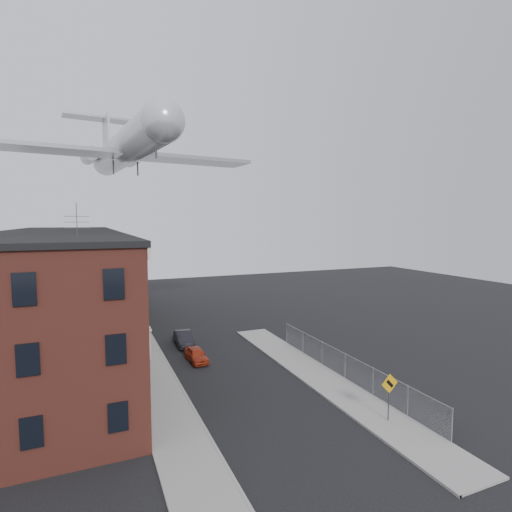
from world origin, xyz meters
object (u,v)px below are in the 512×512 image
Objects in this scene: warning_sign at (389,390)px; utility_pole at (138,296)px; car_near at (196,355)px; car_mid at (184,338)px; car_far at (141,307)px; airplane at (126,148)px; street_tree at (131,291)px.

warning_sign is 22.25m from utility_pole.
utility_pole reaches higher than warning_sign.
car_near is 4.50m from car_mid.
car_mid is (-7.40, 18.19, -1.24)m from warning_sign.
warning_sign is 19.68m from car_mid.
car_far is 0.14× the size of airplane.
car_far is (-1.80, 15.80, -0.08)m from car_mid.
utility_pole is 15.50m from airplane.
airplane is at bearing 104.87° from car_near.
street_tree is 6.05m from car_far.
airplane reaches higher than utility_pole.
car_mid is at bearing -12.40° from utility_pole.
airplane is at bearing 90.25° from utility_pole.
car_mid is (0.00, 4.50, 0.08)m from car_near.
utility_pole is 1.73× the size of street_tree.
utility_pole is 10.00m from street_tree.
car_mid is at bearing 112.14° from warning_sign.
utility_pole is 0.32× the size of airplane.
street_tree is at bearing 100.33° from car_near.
warning_sign is at bearing -69.42° from street_tree.
airplane is at bearing 113.41° from warning_sign.
car_far is (-9.20, 33.99, -1.32)m from warning_sign.
car_near is (-7.40, 13.69, -1.32)m from warning_sign.
warning_sign is at bearing -65.20° from car_mid.
street_tree is 0.19× the size of airplane.
warning_sign is 0.72× the size of car_far.
airplane is at bearing -97.37° from car_far.
airplane reaches higher than warning_sign.
utility_pole is 15.65m from car_far.
car_far is at bearing 75.84° from airplane.
airplane is at bearing -96.79° from street_tree.
car_far is at bearing 82.39° from utility_pole.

